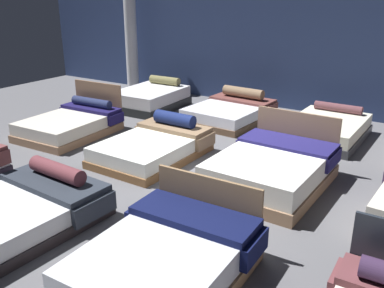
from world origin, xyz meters
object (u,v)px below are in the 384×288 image
at_px(bed_9, 231,111).
at_px(bed_8, 150,98).
at_px(bed_5, 154,146).
at_px(bed_6, 272,169).
at_px(support_pillar, 131,33).
at_px(bed_2, 167,260).
at_px(bed_4, 72,124).
at_px(bed_10, 327,129).
at_px(bed_1, 23,210).

bearing_deg(bed_9, bed_8, -173.17).
height_order(bed_5, bed_8, bed_8).
height_order(bed_6, support_pillar, support_pillar).
height_order(bed_2, bed_4, bed_4).
relative_size(bed_2, bed_9, 0.94).
height_order(bed_2, support_pillar, support_pillar).
height_order(bed_9, bed_10, bed_9).
bearing_deg(bed_10, bed_9, 179.08).
xyz_separation_m(bed_1, bed_2, (2.30, 0.11, 0.03)).
height_order(bed_8, support_pillar, support_pillar).
xyz_separation_m(bed_4, bed_9, (2.40, 2.82, -0.02)).
distance_m(bed_4, bed_5, 2.34).
height_order(bed_2, bed_10, bed_2).
xyz_separation_m(bed_9, support_pillar, (-4.06, 1.18, 1.53)).
distance_m(bed_1, bed_4, 3.80).
bearing_deg(bed_6, bed_9, 129.64).
relative_size(bed_1, bed_5, 0.98).
relative_size(bed_4, bed_5, 0.96).
height_order(bed_1, bed_9, bed_9).
height_order(bed_1, bed_5, bed_5).
relative_size(bed_1, bed_8, 1.05).
bearing_deg(bed_9, bed_6, -48.18).
bearing_deg(bed_6, bed_4, -179.27).
bearing_deg(bed_1, bed_5, 92.83).
bearing_deg(bed_5, bed_6, 2.13).
height_order(bed_4, bed_6, bed_6).
bearing_deg(bed_5, bed_2, -49.49).
xyz_separation_m(bed_2, bed_9, (-2.26, 5.69, -0.03)).
xyz_separation_m(bed_6, bed_10, (0.07, 2.79, -0.06)).
xyz_separation_m(bed_4, support_pillar, (-1.66, 4.00, 1.51)).
relative_size(bed_1, bed_9, 0.98).
relative_size(bed_5, support_pillar, 0.61).
bearing_deg(bed_5, bed_1, -89.00).
bearing_deg(support_pillar, bed_10, -10.98).
bearing_deg(bed_2, support_pillar, 130.89).
height_order(bed_9, support_pillar, support_pillar).
height_order(bed_5, bed_10, bed_5).
xyz_separation_m(bed_10, support_pillar, (-6.40, 1.24, 1.54)).
relative_size(bed_2, bed_5, 0.95).
bearing_deg(bed_2, bed_9, 109.91).
bearing_deg(bed_8, bed_6, -32.45).
bearing_deg(bed_5, bed_10, 50.48).
height_order(bed_2, bed_9, bed_2).
xyz_separation_m(bed_6, bed_8, (-4.61, 2.71, -0.01)).
xyz_separation_m(bed_8, bed_10, (4.68, 0.08, -0.05)).
bearing_deg(bed_5, support_pillar, 135.00).
height_order(bed_2, bed_6, bed_6).
height_order(bed_1, support_pillar, support_pillar).
bearing_deg(bed_1, support_pillar, 122.41).
relative_size(bed_2, support_pillar, 0.58).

